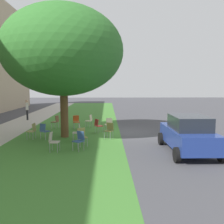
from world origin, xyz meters
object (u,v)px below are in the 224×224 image
(chair_0, at_px, (109,124))
(chair_6, at_px, (32,130))
(chair_4, at_px, (44,130))
(chair_9, at_px, (56,121))
(chair_7, at_px, (78,131))
(chair_5, at_px, (76,121))
(chair_1, at_px, (98,125))
(pedestrian_0, at_px, (27,109))
(chair_8, at_px, (89,120))
(chair_10, at_px, (53,140))
(chair_11, at_px, (82,135))
(street_tree, at_px, (63,51))
(chair_2, at_px, (109,129))
(parked_car, at_px, (188,134))
(chair_3, at_px, (79,139))

(chair_0, height_order, chair_6, same)
(chair_4, height_order, chair_9, same)
(chair_7, xyz_separation_m, chair_9, (3.74, 1.94, 0.00))
(chair_5, relative_size, chair_7, 1.00)
(chair_1, xyz_separation_m, pedestrian_0, (5.74, 6.17, 0.41))
(chair_8, xyz_separation_m, chair_10, (-6.23, 1.17, 0.00))
(chair_6, distance_m, chair_11, 3.25)
(chair_0, xyz_separation_m, chair_7, (-2.50, 1.67, 0.00))
(street_tree, xyz_separation_m, chair_5, (2.73, -0.32, -4.29))
(street_tree, bearing_deg, chair_5, -6.75)
(chair_7, xyz_separation_m, chair_10, (-2.09, 0.85, 0.00))
(street_tree, distance_m, chair_9, 5.21)
(chair_10, bearing_deg, chair_8, -10.67)
(chair_2, distance_m, chair_7, 1.76)
(chair_6, bearing_deg, chair_1, -65.72)
(chair_4, height_order, parked_car, parked_car)
(chair_3, xyz_separation_m, chair_4, (2.27, 2.16, 0.00))
(chair_9, bearing_deg, chair_1, -120.26)
(chair_3, distance_m, chair_7, 1.93)
(parked_car, bearing_deg, chair_0, 35.30)
(chair_2, xyz_separation_m, chair_9, (3.24, 3.62, 0.00))
(chair_9, xyz_separation_m, chair_11, (-4.84, -2.27, 0.00))
(parked_car, xyz_separation_m, pedestrian_0, (10.12, 10.28, 0.09))
(chair_3, height_order, chair_8, same)
(chair_1, distance_m, chair_3, 4.00)
(chair_2, distance_m, chair_11, 2.10)
(chair_1, bearing_deg, chair_9, 59.74)
(chair_11, bearing_deg, chair_4, 56.37)
(chair_3, bearing_deg, pedestrian_0, 29.47)
(chair_10, bearing_deg, chair_3, -81.02)
(street_tree, relative_size, chair_0, 8.27)
(chair_6, bearing_deg, chair_4, -95.82)
(street_tree, distance_m, chair_10, 5.27)
(chair_3, relative_size, chair_9, 1.00)
(chair_0, height_order, chair_1, same)
(chair_4, relative_size, chair_5, 1.00)
(chair_4, bearing_deg, chair_6, 84.18)
(chair_8, relative_size, chair_10, 1.00)
(chair_4, bearing_deg, chair_5, -21.73)
(chair_1, bearing_deg, chair_11, 167.91)
(street_tree, distance_m, chair_3, 5.30)
(chair_7, height_order, chair_10, same)
(chair_4, xyz_separation_m, parked_car, (-2.72, -6.98, 0.32))
(chair_2, relative_size, parked_car, 0.24)
(chair_7, height_order, chair_8, same)
(chair_10, height_order, parked_car, parked_car)
(chair_11, bearing_deg, chair_2, -40.12)
(chair_1, height_order, chair_7, same)
(chair_3, bearing_deg, chair_2, -29.92)
(chair_8, xyz_separation_m, pedestrian_0, (3.62, 5.50, 0.41))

